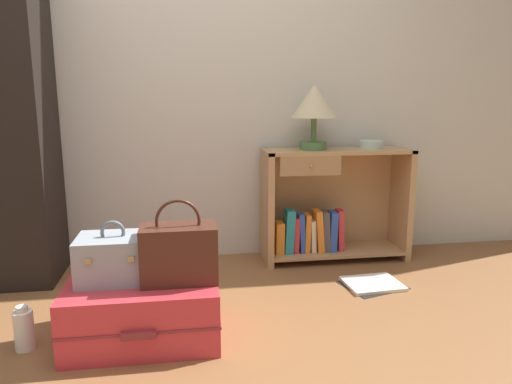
# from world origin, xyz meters

# --- Properties ---
(ground_plane) EXTENTS (9.00, 9.00, 0.00)m
(ground_plane) POSITION_xyz_m (0.00, 0.00, 0.00)
(ground_plane) COLOR brown
(back_wall) EXTENTS (6.40, 0.10, 2.60)m
(back_wall) POSITION_xyz_m (0.00, 1.50, 1.30)
(back_wall) COLOR beige
(back_wall) RESTS_ON ground_plane
(bookshelf) EXTENTS (0.96, 0.32, 0.73)m
(bookshelf) POSITION_xyz_m (0.93, 1.28, 0.35)
(bookshelf) COLOR tan
(bookshelf) RESTS_ON ground_plane
(table_lamp) EXTENTS (0.29, 0.29, 0.41)m
(table_lamp) POSITION_xyz_m (0.82, 1.27, 1.02)
(table_lamp) COLOR #4C7542
(table_lamp) RESTS_ON bookshelf
(bowl) EXTENTS (0.15, 0.15, 0.05)m
(bowl) POSITION_xyz_m (1.21, 1.29, 0.76)
(bowl) COLOR silver
(bowl) RESTS_ON bookshelf
(suitcase_large) EXTENTS (0.66, 0.52, 0.27)m
(suitcase_large) POSITION_xyz_m (-0.20, 0.39, 0.14)
(suitcase_large) COLOR #D1333D
(suitcase_large) RESTS_ON ground_plane
(train_case) EXTENTS (0.31, 0.25, 0.27)m
(train_case) POSITION_xyz_m (-0.32, 0.39, 0.37)
(train_case) COLOR #8E99A3
(train_case) RESTS_ON suitcase_large
(handbag) EXTENTS (0.33, 0.18, 0.37)m
(handbag) POSITION_xyz_m (-0.03, 0.34, 0.40)
(handbag) COLOR #472319
(handbag) RESTS_ON suitcase_large
(bottle) EXTENTS (0.08, 0.08, 0.20)m
(bottle) POSITION_xyz_m (-0.70, 0.34, 0.09)
(bottle) COLOR white
(bottle) RESTS_ON ground_plane
(open_book_on_floor) EXTENTS (0.39, 0.35, 0.02)m
(open_book_on_floor) POSITION_xyz_m (1.05, 0.78, 0.01)
(open_book_on_floor) COLOR white
(open_book_on_floor) RESTS_ON ground_plane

